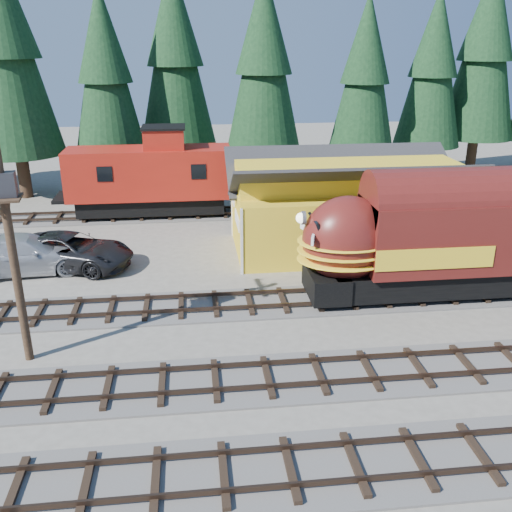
{
  "coord_description": "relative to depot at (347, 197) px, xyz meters",
  "views": [
    {
      "loc": [
        -8.34,
        -18.64,
        11.05
      ],
      "look_at": [
        -5.7,
        4.0,
        2.29
      ],
      "focal_mm": 40.0,
      "sensor_mm": 36.0,
      "label": 1
    }
  ],
  "objects": [
    {
      "name": "ground",
      "position": [
        0.0,
        -10.5,
        -2.96
      ],
      "size": [
        120.0,
        120.0,
        0.0
      ],
      "primitive_type": "plane",
      "color": "#6B665B",
      "rests_on": "ground"
    },
    {
      "name": "caboose",
      "position": [
        -10.91,
        7.5,
        -0.29
      ],
      "size": [
        10.41,
        3.02,
        5.41
      ],
      "color": "black",
      "rests_on": "ground"
    },
    {
      "name": "locomotive",
      "position": [
        4.04,
        -6.5,
        -0.36
      ],
      "size": [
        16.45,
        3.27,
        4.47
      ],
      "color": "black",
      "rests_on": "ground"
    },
    {
      "name": "pickup_truck_b",
      "position": [
        -16.77,
        -1.43,
        -2.0
      ],
      "size": [
        6.88,
        3.37,
        1.93
      ],
      "primitive_type": "imported",
      "rotation": [
        0.0,
        0.0,
        1.68
      ],
      "color": "#ABADB3",
      "rests_on": "ground"
    },
    {
      "name": "track_spur",
      "position": [
        -10.0,
        7.5,
        -2.9
      ],
      "size": [
        32.0,
        3.2,
        0.33
      ],
      "color": "#4C4947",
      "rests_on": "ground"
    },
    {
      "name": "utility_pole",
      "position": [
        -14.48,
        -10.07,
        2.26
      ],
      "size": [
        1.25,
        2.23,
        9.14
      ],
      "rotation": [
        0.0,
        0.0,
        0.13
      ],
      "color": "black",
      "rests_on": "ground"
    },
    {
      "name": "conifer_backdrop",
      "position": [
        7.05,
        13.88,
        6.84
      ],
      "size": [
        78.42,
        21.61,
        17.09
      ],
      "color": "black",
      "rests_on": "ground"
    },
    {
      "name": "depot",
      "position": [
        0.0,
        0.0,
        0.0
      ],
      "size": [
        12.8,
        7.0,
        5.3
      ],
      "color": "gold",
      "rests_on": "ground"
    },
    {
      "name": "pickup_truck_a",
      "position": [
        -14.58,
        -1.05,
        -2.08
      ],
      "size": [
        6.95,
        4.81,
        1.76
      ],
      "primitive_type": "imported",
      "rotation": [
        0.0,
        0.0,
        1.24
      ],
      "color": "black",
      "rests_on": "ground"
    }
  ]
}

